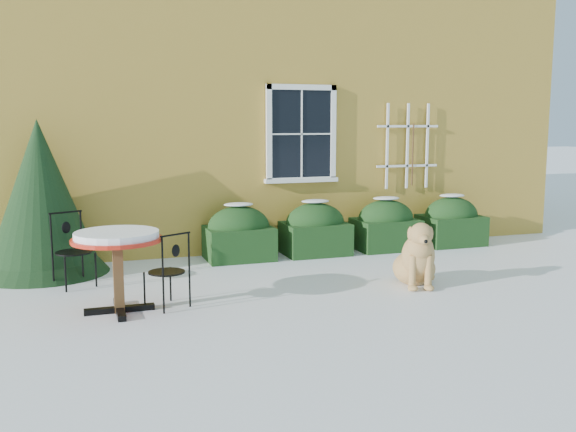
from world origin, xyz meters
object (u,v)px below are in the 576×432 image
object	(u,v)px
patio_chair_far	(72,249)
patio_chair_near	(169,270)
evergreen_shrub	(42,212)
bistro_table	(117,245)
dog	(417,259)

from	to	relation	value
patio_chair_far	patio_chair_near	bearing A→B (deg)	-76.19
evergreen_shrub	patio_chair_far	bearing A→B (deg)	-66.51
bistro_table	patio_chair_far	world-z (taller)	patio_chair_far
evergreen_shrub	bistro_table	bearing A→B (deg)	-69.34
bistro_table	patio_chair_near	xyz separation A→B (m)	(0.57, 0.00, -0.34)
patio_chair_near	dog	bearing A→B (deg)	151.19
patio_chair_near	dog	xyz separation A→B (m)	(3.28, -0.04, -0.09)
evergreen_shrub	dog	size ratio (longest dim) A/B	2.29
patio_chair_far	dog	distance (m)	4.59
patio_chair_near	patio_chair_far	bearing A→B (deg)	-81.69
evergreen_shrub	dog	world-z (taller)	evergreen_shrub
evergreen_shrub	patio_chair_near	size ratio (longest dim) A/B	2.45
bistro_table	patio_chair_near	bearing A→B (deg)	0.27
dog	patio_chair_far	bearing A→B (deg)	177.59
evergreen_shrub	patio_chair_near	distance (m)	2.80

